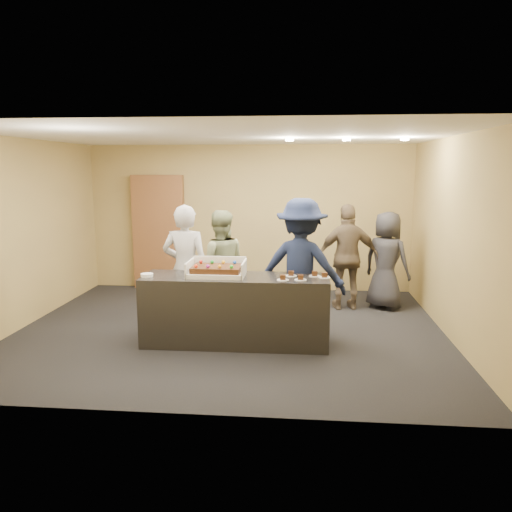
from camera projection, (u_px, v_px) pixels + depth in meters
The scene contains 17 objects.
room at pixel (230, 236), 6.89m from camera, with size 6.04×6.00×2.70m.
serving_counter at pixel (235, 310), 6.50m from camera, with size 2.40×0.70×0.90m, color black.
storage_cabinet at pixel (159, 232), 9.45m from camera, with size 0.98×0.15×2.15m, color brown.
cake_box at pixel (217, 272), 6.46m from camera, with size 0.73×0.50×0.21m.
sheet_cake at pixel (217, 268), 6.42m from camera, with size 0.62×0.43×0.12m.
plate_stack at pixel (147, 275), 6.39m from camera, with size 0.16×0.16×0.04m, color white.
slice_a at pixel (283, 278), 6.19m from camera, with size 0.15×0.15×0.07m.
slice_b at pixel (291, 274), 6.42m from camera, with size 0.15×0.15×0.07m.
slice_c at pixel (301, 278), 6.19m from camera, with size 0.15×0.15×0.07m.
slice_d at pixel (315, 275), 6.41m from camera, with size 0.15×0.15×0.07m.
slice_e at pixel (324, 276), 6.32m from camera, with size 0.15×0.15×0.07m.
person_server_grey at pixel (186, 269), 6.93m from camera, with size 0.65×0.43×1.79m, color #B0B0B6.
person_sage_man at pixel (220, 265), 7.49m from camera, with size 0.81×0.63×1.66m, color gray.
person_navy_man at pixel (301, 268), 6.78m from camera, with size 1.22×0.70×1.88m, color #151D3B.
person_brown_extra at pixel (348, 257), 8.05m from camera, with size 1.00×0.42×1.71m, color brown.
person_dark_suit at pixel (386, 260), 8.10m from camera, with size 0.78×0.51×1.59m, color #27272B.
ceiling_spotlights at pixel (347, 139), 7.00m from camera, with size 1.72×0.12×0.03m.
Camera 1 is at (0.99, -6.77, 2.27)m, focal length 35.00 mm.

